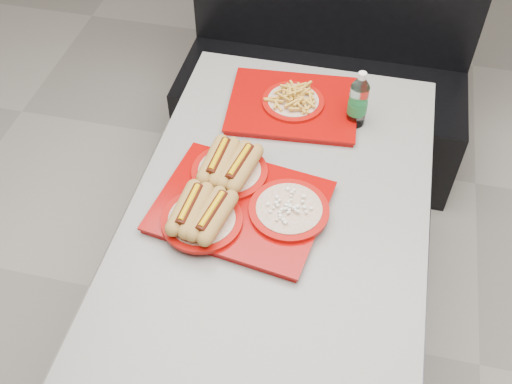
% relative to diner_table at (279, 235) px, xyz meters
% --- Properties ---
extents(ground, '(6.00, 6.00, 0.00)m').
position_rel_diner_table_xyz_m(ground, '(0.00, 0.00, -0.58)').
color(ground, '#9D978D').
rests_on(ground, ground).
extents(diner_table, '(0.92, 1.42, 0.75)m').
position_rel_diner_table_xyz_m(diner_table, '(0.00, 0.00, 0.00)').
color(diner_table, black).
rests_on(diner_table, ground).
extents(booth_bench, '(1.30, 0.57, 1.35)m').
position_rel_diner_table_xyz_m(booth_bench, '(0.00, 1.09, -0.18)').
color(booth_bench, black).
rests_on(booth_bench, ground).
extents(tray_near, '(0.54, 0.46, 0.11)m').
position_rel_diner_table_xyz_m(tray_near, '(-0.13, -0.05, 0.20)').
color(tray_near, '#900503').
rests_on(tray_near, diner_table).
extents(tray_far, '(0.48, 0.39, 0.09)m').
position_rel_diner_table_xyz_m(tray_far, '(-0.04, 0.44, 0.19)').
color(tray_far, '#900503').
rests_on(tray_far, diner_table).
extents(water_bottle, '(0.07, 0.07, 0.21)m').
position_rel_diner_table_xyz_m(water_bottle, '(0.18, 0.42, 0.26)').
color(water_bottle, silver).
rests_on(water_bottle, diner_table).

